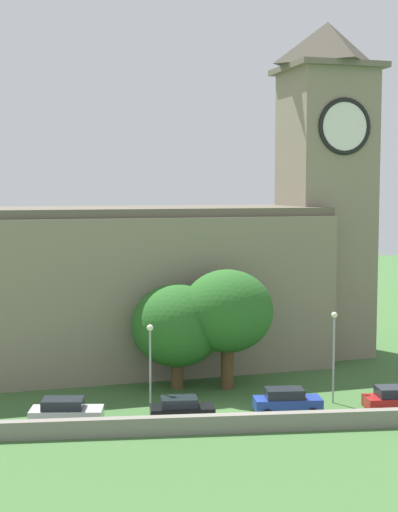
{
  "coord_description": "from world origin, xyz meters",
  "views": [
    {
      "loc": [
        -7.7,
        -48.87,
        15.37
      ],
      "look_at": [
        -1.74,
        6.53,
        10.26
      ],
      "focal_mm": 53.27,
      "sensor_mm": 36.0,
      "label": 1
    }
  ],
  "objects_px": {
    "car_black": "(181,410)",
    "car_blue": "(287,401)",
    "tree_churchyard": "(177,325)",
    "church": "(173,264)",
    "streetlamp_central": "(334,342)",
    "car_silver": "(66,412)",
    "streetlamp_west_mid": "(150,353)",
    "tree_riverside_west": "(227,311)"
  },
  "relations": [
    {
      "from": "car_blue",
      "to": "streetlamp_central",
      "type": "bearing_deg",
      "value": 30.67
    },
    {
      "from": "car_black",
      "to": "church",
      "type": "bearing_deg",
      "value": 87.48
    },
    {
      "from": "car_black",
      "to": "tree_churchyard",
      "type": "bearing_deg",
      "value": 87.27
    },
    {
      "from": "church",
      "to": "tree_churchyard",
      "type": "height_order",
      "value": "church"
    },
    {
      "from": "car_silver",
      "to": "tree_churchyard",
      "type": "distance_m",
      "value": 12.19
    },
    {
      "from": "car_silver",
      "to": "streetlamp_central",
      "type": "bearing_deg",
      "value": 9.68
    },
    {
      "from": "car_silver",
      "to": "streetlamp_central",
      "type": "distance_m",
      "value": 19.2
    },
    {
      "from": "car_blue",
      "to": "tree_churchyard",
      "type": "bearing_deg",
      "value": 132.22
    },
    {
      "from": "church",
      "to": "tree_churchyard",
      "type": "xyz_separation_m",
      "value": [
        -0.34,
        -8.41,
        -3.84
      ]
    },
    {
      "from": "streetlamp_central",
      "to": "tree_riverside_west",
      "type": "xyz_separation_m",
      "value": [
        -6.94,
        4.7,
        1.53
      ]
    },
    {
      "from": "car_black",
      "to": "tree_riverside_west",
      "type": "xyz_separation_m",
      "value": [
        4.19,
        8.03,
        5.1
      ]
    },
    {
      "from": "car_black",
      "to": "tree_riverside_west",
      "type": "relative_size",
      "value": 0.46
    },
    {
      "from": "church",
      "to": "streetlamp_west_mid",
      "type": "distance_m",
      "value": 15.87
    },
    {
      "from": "car_blue",
      "to": "tree_churchyard",
      "type": "relative_size",
      "value": 0.57
    },
    {
      "from": "car_blue",
      "to": "streetlamp_central",
      "type": "xyz_separation_m",
      "value": [
        3.88,
        2.3,
        3.52
      ]
    },
    {
      "from": "car_black",
      "to": "car_blue",
      "type": "distance_m",
      "value": 7.33
    },
    {
      "from": "car_black",
      "to": "car_blue",
      "type": "height_order",
      "value": "car_blue"
    },
    {
      "from": "car_silver",
      "to": "streetlamp_central",
      "type": "relative_size",
      "value": 0.73
    },
    {
      "from": "church",
      "to": "tree_churchyard",
      "type": "bearing_deg",
      "value": -92.29
    },
    {
      "from": "car_silver",
      "to": "car_blue",
      "type": "xyz_separation_m",
      "value": [
        14.73,
        0.87,
        0.0
      ]
    },
    {
      "from": "car_black",
      "to": "streetlamp_west_mid",
      "type": "distance_m",
      "value": 4.35
    },
    {
      "from": "streetlamp_central",
      "to": "tree_churchyard",
      "type": "height_order",
      "value": "tree_churchyard"
    },
    {
      "from": "car_black",
      "to": "car_blue",
      "type": "relative_size",
      "value": 0.92
    },
    {
      "from": "car_blue",
      "to": "tree_churchyard",
      "type": "distance_m",
      "value": 10.93
    },
    {
      "from": "car_silver",
      "to": "streetlamp_west_mid",
      "type": "height_order",
      "value": "streetlamp_west_mid"
    },
    {
      "from": "streetlamp_central",
      "to": "streetlamp_west_mid",
      "type": "bearing_deg",
      "value": -174.21
    },
    {
      "from": "church",
      "to": "car_black",
      "type": "height_order",
      "value": "church"
    },
    {
      "from": "tree_riverside_west",
      "to": "tree_churchyard",
      "type": "distance_m",
      "value": 3.98
    },
    {
      "from": "car_blue",
      "to": "streetlamp_west_mid",
      "type": "distance_m",
      "value": 9.8
    },
    {
      "from": "car_blue",
      "to": "tree_riverside_west",
      "type": "distance_m",
      "value": 9.16
    },
    {
      "from": "car_blue",
      "to": "car_silver",
      "type": "bearing_deg",
      "value": -176.6
    },
    {
      "from": "car_silver",
      "to": "car_blue",
      "type": "distance_m",
      "value": 14.75
    },
    {
      "from": "streetlamp_central",
      "to": "tree_churchyard",
      "type": "distance_m",
      "value": 11.95
    },
    {
      "from": "tree_riverside_west",
      "to": "church",
      "type": "bearing_deg",
      "value": 111.05
    },
    {
      "from": "church",
      "to": "car_silver",
      "type": "relative_size",
      "value": 8.43
    },
    {
      "from": "tree_churchyard",
      "to": "car_blue",
      "type": "bearing_deg",
      "value": -47.78
    },
    {
      "from": "church",
      "to": "streetlamp_west_mid",
      "type": "height_order",
      "value": "church"
    },
    {
      "from": "streetlamp_west_mid",
      "to": "tree_churchyard",
      "type": "xyz_separation_m",
      "value": [
        2.33,
        6.57,
        0.65
      ]
    },
    {
      "from": "church",
      "to": "car_blue",
      "type": "bearing_deg",
      "value": -67.81
    },
    {
      "from": "streetlamp_central",
      "to": "tree_churchyard",
      "type": "xyz_separation_m",
      "value": [
        -10.72,
        5.25,
        0.42
      ]
    },
    {
      "from": "tree_churchyard",
      "to": "streetlamp_west_mid",
      "type": "bearing_deg",
      "value": -109.55
    },
    {
      "from": "church",
      "to": "streetlamp_west_mid",
      "type": "bearing_deg",
      "value": -100.11
    }
  ]
}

